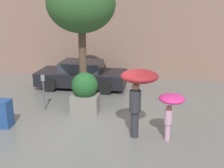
{
  "coord_description": "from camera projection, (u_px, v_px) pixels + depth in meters",
  "views": [
    {
      "loc": [
        1.79,
        -7.81,
        3.86
      ],
      "look_at": [
        0.37,
        1.6,
        1.05
      ],
      "focal_mm": 45.0,
      "sensor_mm": 36.0,
      "label": 1
    }
  ],
  "objects": [
    {
      "name": "person_child",
      "position": [
        171.0,
        104.0,
        7.85
      ],
      "size": [
        0.74,
        0.74,
        1.37
      ],
      "rotation": [
        0.0,
        0.0,
        0.74
      ],
      "color": "#D199B7",
      "rests_on": "ground"
    },
    {
      "name": "ground_plane",
      "position": [
        93.0,
        130.0,
        8.76
      ],
      "size": [
        40.0,
        40.0,
        0.0
      ],
      "primitive_type": "plane",
      "color": "slate"
    },
    {
      "name": "building_facade",
      "position": [
        119.0,
        19.0,
        14.07
      ],
      "size": [
        18.0,
        0.3,
        6.0
      ],
      "color": "#8C6B5B",
      "rests_on": "ground"
    },
    {
      "name": "street_tree",
      "position": [
        81.0,
        5.0,
        10.13
      ],
      "size": [
        2.51,
        2.51,
        4.86
      ],
      "color": "brown",
      "rests_on": "ground"
    },
    {
      "name": "planter_box",
      "position": [
        85.0,
        92.0,
        9.96
      ],
      "size": [
        0.97,
        0.93,
        1.48
      ],
      "color": "gray",
      "rests_on": "ground"
    },
    {
      "name": "person_adult",
      "position": [
        138.0,
        84.0,
        7.95
      ],
      "size": [
        1.07,
        1.07,
        2.0
      ],
      "rotation": [
        0.0,
        0.0,
        0.87
      ],
      "color": "#2D2D33",
      "rests_on": "ground"
    },
    {
      "name": "parking_meter",
      "position": [
        43.0,
        86.0,
        10.07
      ],
      "size": [
        0.14,
        0.14,
        1.34
      ],
      "color": "#595B60",
      "rests_on": "ground"
    },
    {
      "name": "parked_car_near",
      "position": [
        82.0,
        75.0,
        12.98
      ],
      "size": [
        4.06,
        1.98,
        1.23
      ],
      "rotation": [
        0.0,
        0.0,
        1.56
      ],
      "color": "black",
      "rests_on": "ground"
    },
    {
      "name": "newspaper_box",
      "position": [
        3.0,
        113.0,
        8.88
      ],
      "size": [
        0.5,
        0.44,
        0.9
      ],
      "color": "navy",
      "rests_on": "ground"
    }
  ]
}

